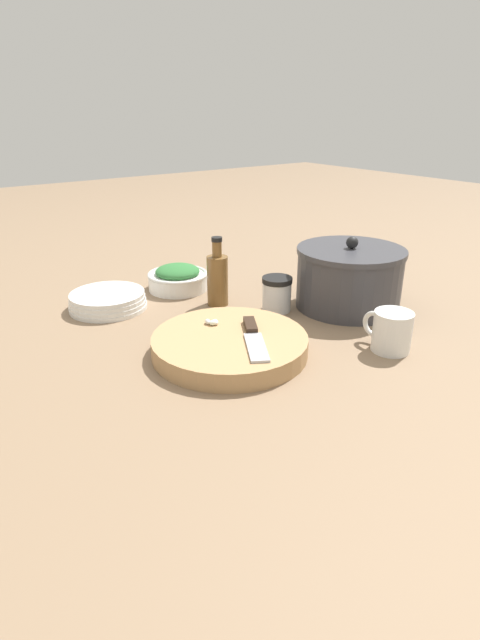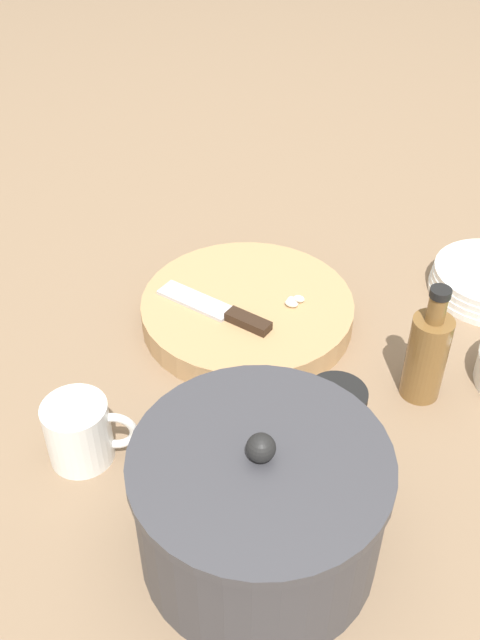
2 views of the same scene
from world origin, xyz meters
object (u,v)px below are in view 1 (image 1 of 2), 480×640
at_px(coffee_mug, 391,331).
at_px(herb_bowl, 178,278).
at_px(garlic_cloves, 212,322).
at_px(plate_stack, 108,301).
at_px(oil_bottle, 218,278).
at_px(spice_jar, 277,294).
at_px(chef_knife, 253,336).
at_px(cutting_board, 230,345).
at_px(stock_pot, 349,278).

bearing_deg(coffee_mug, herb_bowl, -163.99).
relative_size(garlic_cloves, coffee_mug, 0.28).
height_order(plate_stack, oil_bottle, oil_bottle).
xyz_separation_m(coffee_mug, oil_bottle, (-0.41, -0.14, 0.03)).
relative_size(spice_jar, plate_stack, 0.45).
relative_size(chef_knife, garlic_cloves, 5.60).
bearing_deg(coffee_mug, chef_knife, -120.82).
bearing_deg(oil_bottle, cutting_board, -28.86).
bearing_deg(spice_jar, oil_bottle, -141.82).
bearing_deg(garlic_cloves, oil_bottle, 143.19).
bearing_deg(oil_bottle, stock_pot, 51.32).
bearing_deg(plate_stack, garlic_cloves, 18.82).
relative_size(cutting_board, coffee_mug, 2.83).
bearing_deg(chef_knife, spice_jar, -110.47).
bearing_deg(chef_knife, oil_bottle, -79.72).
bearing_deg(cutting_board, coffee_mug, 56.54).
bearing_deg(cutting_board, plate_stack, -164.83).
distance_m(herb_bowl, spice_jar, 0.29).
bearing_deg(stock_pot, plate_stack, -124.85).
height_order(cutting_board, chef_knife, chef_knife).
height_order(chef_knife, plate_stack, chef_knife).
relative_size(garlic_cloves, stock_pot, 0.12).
bearing_deg(coffee_mug, plate_stack, -146.05).
xyz_separation_m(garlic_cloves, plate_stack, (-0.30, -0.10, -0.02)).
xyz_separation_m(garlic_cloves, herb_bowl, (-0.32, 0.10, -0.01)).
relative_size(oil_bottle, stock_pot, 0.66).
height_order(spice_jar, stock_pot, stock_pot).
distance_m(garlic_cloves, stock_pot, 0.37).
bearing_deg(plate_stack, coffee_mug, 33.95).
xyz_separation_m(herb_bowl, coffee_mug, (0.56, 0.16, 0.01)).
xyz_separation_m(herb_bowl, stock_pot, (0.35, 0.27, 0.04)).
distance_m(coffee_mug, plate_stack, 0.65).
distance_m(herb_bowl, plate_stack, 0.20).
distance_m(cutting_board, spice_jar, 0.25).
distance_m(cutting_board, plate_stack, 0.38).
distance_m(chef_knife, spice_jar, 0.24).
height_order(cutting_board, spice_jar, spice_jar).
height_order(coffee_mug, stock_pot, stock_pot).
distance_m(cutting_board, herb_bowl, 0.40).
bearing_deg(cutting_board, spice_jar, 118.39).
bearing_deg(stock_pot, coffee_mug, -26.99).
distance_m(plate_stack, oil_bottle, 0.27).
bearing_deg(spice_jar, herb_bowl, -156.81).
bearing_deg(stock_pot, garlic_cloves, -94.41).
bearing_deg(cutting_board, stock_pot, 95.67).
bearing_deg(plate_stack, chef_knife, 17.94).
distance_m(chef_knife, herb_bowl, 0.43).
distance_m(garlic_cloves, oil_bottle, 0.21).
height_order(spice_jar, oil_bottle, oil_bottle).
relative_size(plate_stack, stock_pot, 0.73).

